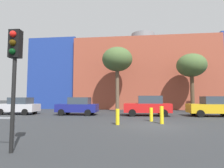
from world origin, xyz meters
TOP-DOWN VIEW (x-y plane):
  - ground_plane at (0.00, 0.00)m, footprint 200.00×200.00m
  - building_backdrop at (0.66, 19.61)m, footprint 36.22×10.51m
  - parked_car_0 at (-12.76, 6.02)m, footprint 3.95×1.94m
  - parked_car_1 at (-6.57, 6.02)m, footprint 3.98×1.95m
  - parked_car_2 at (0.19, 6.02)m, footprint 4.31×2.11m
  - parked_car_3 at (5.99, 6.02)m, footprint 4.18×2.05m
  - traffic_light_near_left at (-4.94, -6.09)m, footprint 0.36×0.36m
  - bare_tree_0 at (-3.11, 11.18)m, footprint 3.83×3.83m
  - bare_tree_1 at (6.01, 11.58)m, footprint 3.56×3.56m
  - bollard_yellow_0 at (-2.17, 0.03)m, footprint 0.24×0.24m
  - bollard_yellow_1 at (0.63, 0.75)m, footprint 0.24×0.24m
  - bollard_yellow_2 at (0.09, 1.97)m, footprint 0.24×0.24m

SIDE VIEW (x-z plane):
  - ground_plane at x=0.00m, z-range 0.00..0.00m
  - bollard_yellow_2 at x=0.09m, z-range 0.00..0.97m
  - bollard_yellow_0 at x=-2.17m, z-range 0.00..0.98m
  - bollard_yellow_1 at x=0.63m, z-range 0.00..1.13m
  - parked_car_0 at x=-12.76m, z-range 0.00..1.71m
  - parked_car_1 at x=-6.57m, z-range 0.00..1.72m
  - parked_car_3 at x=5.99m, z-range -0.01..1.81m
  - parked_car_2 at x=0.19m, z-range -0.01..1.86m
  - traffic_light_near_left at x=-4.94m, z-range 0.91..4.75m
  - building_backdrop at x=0.66m, z-range -0.87..11.77m
  - bare_tree_1 at x=6.01m, z-range 2.03..9.13m
  - bare_tree_0 at x=-3.11m, z-range 2.42..10.50m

